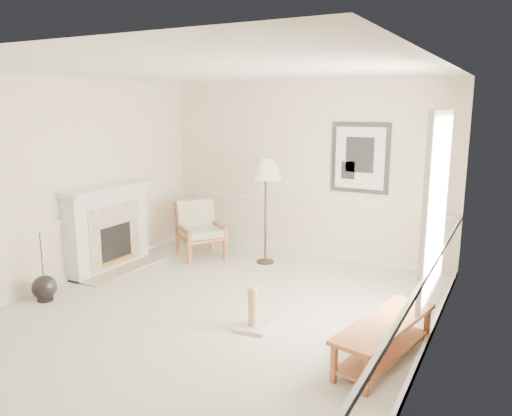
{
  "coord_description": "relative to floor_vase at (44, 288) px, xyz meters",
  "views": [
    {
      "loc": [
        3.2,
        -4.9,
        2.52
      ],
      "look_at": [
        0.19,
        0.7,
        1.2
      ],
      "focal_mm": 35.0,
      "sensor_mm": 36.0,
      "label": 1
    }
  ],
  "objects": [
    {
      "name": "ground",
      "position": [
        2.15,
        0.79,
        -0.17
      ],
      "size": [
        5.5,
        5.5,
        0.0
      ],
      "primitive_type": "plane",
      "color": "silver",
      "rests_on": "ground"
    },
    {
      "name": "floor_lamp",
      "position": [
        1.81,
        2.79,
        1.32
      ],
      "size": [
        0.59,
        0.59,
        1.71
      ],
      "rotation": [
        0.0,
        0.0,
        0.09
      ],
      "color": "black",
      "rests_on": "ground"
    },
    {
      "name": "floor_vase",
      "position": [
        0.0,
        0.0,
        0.0
      ],
      "size": [
        0.32,
        0.32,
        0.93
      ],
      "rotation": [
        0.0,
        0.0,
        0.4
      ],
      "color": "black",
      "rests_on": "ground"
    },
    {
      "name": "room",
      "position": [
        2.29,
        0.87,
        1.7
      ],
      "size": [
        5.04,
        5.54,
        2.92
      ],
      "color": "beige",
      "rests_on": "ground"
    },
    {
      "name": "armchair",
      "position": [
        0.63,
        2.63,
        0.33
      ],
      "size": [
        1.02,
        1.01,
        0.94
      ],
      "rotation": [
        0.0,
        0.0,
        0.94
      ],
      "color": "brown",
      "rests_on": "ground"
    },
    {
      "name": "bench",
      "position": [
        4.3,
        0.54,
        0.11
      ],
      "size": [
        0.74,
        1.54,
        0.42
      ],
      "rotation": [
        0.0,
        0.0,
        -0.21
      ],
      "color": "brown",
      "rests_on": "ground"
    },
    {
      "name": "scratching_post",
      "position": [
        2.81,
        0.54,
        -0.01
      ],
      "size": [
        0.41,
        0.41,
        0.51
      ],
      "rotation": [
        0.0,
        0.0,
        0.14
      ],
      "color": "silver",
      "rests_on": "ground"
    },
    {
      "name": "fireplace",
      "position": [
        -0.19,
        1.39,
        0.47
      ],
      "size": [
        0.64,
        1.64,
        1.31
      ],
      "color": "white",
      "rests_on": "ground"
    }
  ]
}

